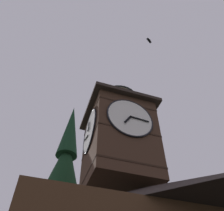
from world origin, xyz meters
name	(u,v)px	position (x,y,z in m)	size (l,w,h in m)	color
clock_tower	(119,136)	(0.19, -1.16, 11.76)	(4.46, 4.46, 8.50)	#422B1E
flying_bird_high	(149,40)	(-2.03, 1.10, 21.37)	(0.60, 0.46, 0.15)	black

